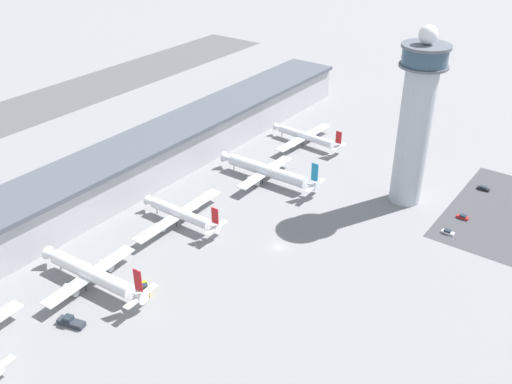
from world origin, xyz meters
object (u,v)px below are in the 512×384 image
Objects in this scene: car_silver_sedan at (463,217)px; car_yellow_taxi at (483,188)px; service_truck_fuel at (71,322)px; airplane_gate_bravo at (92,274)px; service_truck_catering at (144,289)px; airplane_gate_delta at (268,171)px; car_red_hatchback at (448,232)px; airplane_gate_charlie at (181,214)px; control_tower at (416,118)px; airplane_gate_echo at (306,137)px.

car_silver_sedan is 0.90× the size of car_yellow_taxi.
service_truck_fuel is at bearing 149.79° from car_silver_sedan.
airplane_gate_bravo is 16.21m from service_truck_catering.
airplane_gate_delta is 10.46× the size of car_red_hatchback.
airplane_gate_charlie reaches higher than car_yellow_taxi.
service_truck_fuel is (-99.91, -4.15, -3.48)m from airplane_gate_delta.
control_tower is 13.70× the size of car_yellow_taxi.
car_red_hatchback is 0.91× the size of car_yellow_taxi.
control_tower reaches higher than car_red_hatchback.
airplane_gate_charlie reaches higher than airplane_gate_echo.
car_red_hatchback is (5.49, -72.02, -3.88)m from airplane_gate_delta.
airplane_gate_bravo is at bearing 149.35° from car_yellow_taxi.
service_truck_catering is at bearing 157.47° from control_tower.
car_yellow_taxi is at bearing -58.80° from airplane_gate_delta.
airplane_gate_echo is at bearing 93.62° from car_yellow_taxi.
car_silver_sedan reaches higher than car_red_hatchback.
car_red_hatchback is at bearing -40.02° from airplane_gate_bravo.
airplane_gate_delta is 84.73m from car_yellow_taxi.
airplane_gate_bravo is (-103.45, 54.43, -28.70)m from control_tower.
car_red_hatchback is at bearing -32.78° from service_truck_fuel.
airplane_gate_charlie is at bearing 25.92° from service_truck_catering.
control_tower reaches higher than airplane_gate_delta.
service_truck_fuel is at bearing -177.62° from airplane_gate_delta.
airplane_gate_charlie reaches higher than service_truck_fuel.
airplane_gate_charlie is 56.97m from service_truck_fuel.
car_yellow_taxi is (128.88, -76.38, -3.73)m from airplane_gate_bravo.
service_truck_catering is (-34.22, -16.63, -2.98)m from airplane_gate_charlie.
airplane_gate_echo is 7.86× the size of car_yellow_taxi.
airplane_gate_echo is at bearing 7.99° from service_truck_catering.
car_red_hatchback is at bearing -57.71° from airplane_gate_charlie.
airplane_gate_bravo is 1.09× the size of airplane_gate_echo.
airplane_gate_delta is 1.21× the size of airplane_gate_echo.
car_yellow_taxi reaches higher than car_silver_sedan.
airplane_gate_delta reaches higher than service_truck_fuel.
car_yellow_taxi is (25.43, -21.95, -32.43)m from control_tower.
car_yellow_taxi is at bearing -86.38° from airplane_gate_echo.
airplane_gate_charlie is 9.58× the size of car_red_hatchback.
service_truck_fuel is (-14.88, -8.13, -3.37)m from airplane_gate_bravo.
airplane_gate_bravo is at bearing -179.03° from airplane_gate_echo.
car_yellow_taxi is at bearing -26.94° from service_truck_catering.
car_yellow_taxi is (122.05, -62.04, -0.52)m from service_truck_catering.
airplane_gate_delta is 72.33m from car_red_hatchback.
airplane_gate_bravo is 41.11m from airplane_gate_charlie.
service_truck_catering is (-78.20, -10.36, -3.33)m from airplane_gate_delta.
car_red_hatchback is 12.74m from car_silver_sedan.
service_truck_catering is 1.55× the size of car_silver_sedan.
control_tower is 1.74× the size of airplane_gate_echo.
car_silver_sedan is at bearing -90.58° from control_tower.
airplane_gate_echo is 81.73m from car_silver_sedan.
control_tower is 9.85× the size of service_truck_catering.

